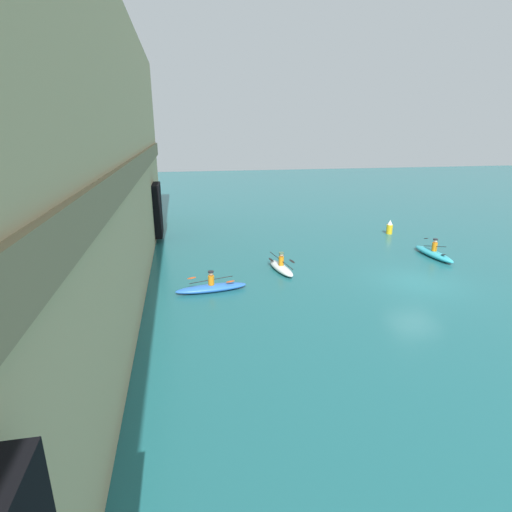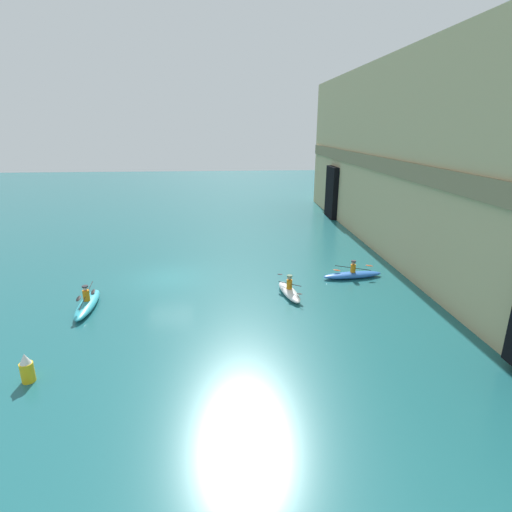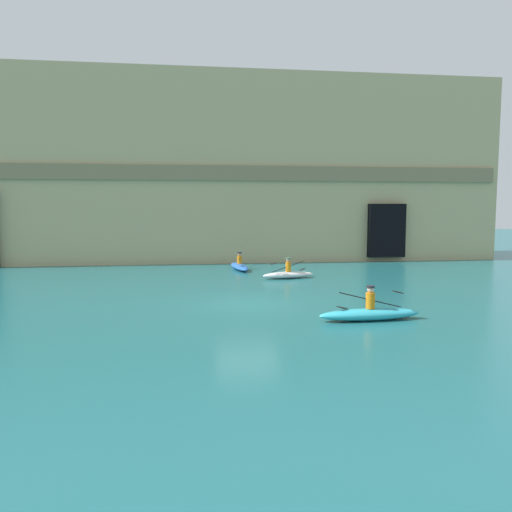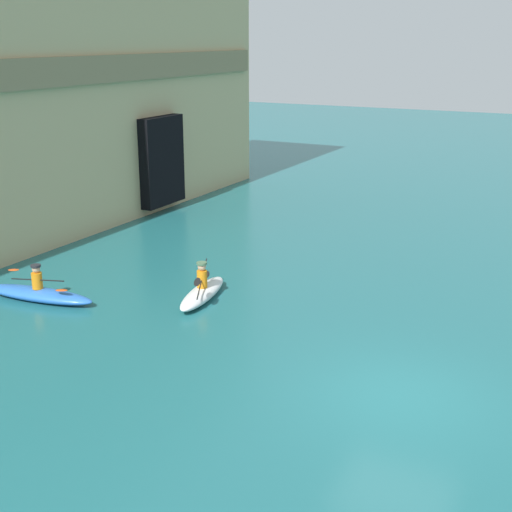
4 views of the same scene
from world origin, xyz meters
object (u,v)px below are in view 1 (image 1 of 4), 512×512
kayak_cyan (434,253)px  kayak_white (281,267)px  marker_buoy (390,227)px  kayak_blue (211,287)px

kayak_cyan → kayak_white: kayak_cyan is taller
marker_buoy → kayak_blue: bearing=121.8°
kayak_blue → marker_buoy: (8.92, -14.36, 0.29)m
kayak_blue → kayak_white: bearing=22.1°
kayak_white → marker_buoy: size_ratio=2.70×
kayak_blue → marker_buoy: bearing=25.6°
marker_buoy → kayak_white: bearing=123.2°
kayak_blue → marker_buoy: 16.90m
kayak_blue → kayak_cyan: 14.52m
kayak_cyan → kayak_white: size_ratio=1.24×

